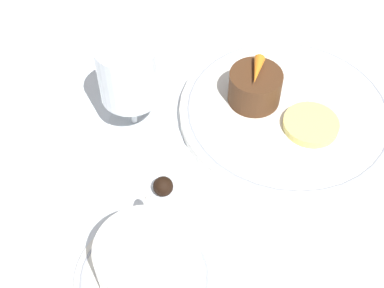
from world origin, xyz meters
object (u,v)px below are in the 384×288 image
(coffee_cup, at_px, (145,263))
(dessert_cake, at_px, (255,87))
(dinner_plate, at_px, (287,112))
(wine_glass, at_px, (129,77))
(fork, at_px, (261,250))

(coffee_cup, height_order, dessert_cake, coffee_cup)
(dinner_plate, height_order, wine_glass, wine_glass)
(dessert_cake, bearing_deg, coffee_cup, 153.28)
(fork, bearing_deg, wine_glass, 38.94)
(coffee_cup, relative_size, wine_glass, 0.95)
(dinner_plate, bearing_deg, wine_glass, 93.52)
(dinner_plate, bearing_deg, fork, 166.11)
(wine_glass, height_order, dessert_cake, wine_glass)
(coffee_cup, bearing_deg, dessert_cake, -26.72)
(dinner_plate, bearing_deg, coffee_cup, 144.06)
(fork, bearing_deg, coffee_cup, 106.59)
(dinner_plate, height_order, dessert_cake, dessert_cake)
(dinner_plate, bearing_deg, dessert_cake, 68.56)
(wine_glass, height_order, fork, wine_glass)
(dinner_plate, xyz_separation_m, wine_glass, (-0.01, 0.19, 0.07))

